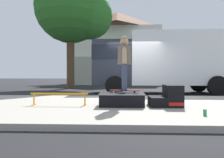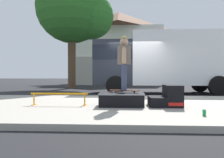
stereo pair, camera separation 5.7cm
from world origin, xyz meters
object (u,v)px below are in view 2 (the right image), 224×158
grind_rail (59,96)px  skater_kid (124,58)px  box_truck (161,60)px  skate_box (121,99)px  street_tree_main (76,10)px  kicker_ramp (167,97)px  soda_can (204,113)px  skateboard (124,91)px

grind_rail → skater_kid: skater_kid is taller
skater_kid → box_truck: box_truck is taller
skate_box → street_tree_main: street_tree_main is taller
kicker_ramp → box_truck: box_truck is taller
soda_can → street_tree_main: 13.22m
box_truck → skateboard: bearing=-109.4°
grind_rail → street_tree_main: (-1.75, 9.62, 5.29)m
skate_box → grind_rail: size_ratio=0.75×
soda_can → box_truck: size_ratio=0.02×
kicker_ramp → grind_rail: (-2.82, 0.02, 0.02)m
skater_kid → kicker_ramp: bearing=-2.6°
kicker_ramp → soda_can: kicker_ramp is taller
box_truck → skate_box: bearing=-109.8°
soda_can → street_tree_main: (-5.00, 10.94, 5.48)m
skater_kid → box_truck: bearing=70.6°
kicker_ramp → street_tree_main: bearing=115.4°
grind_rail → skater_kid: (1.71, 0.03, 0.98)m
box_truck → street_tree_main: (-5.40, 4.07, 3.96)m
skateboard → skater_kid: skater_kid is taller
street_tree_main → soda_can: bearing=-65.4°
street_tree_main → box_truck: bearing=-37.0°
skate_box → box_truck: 6.08m
skater_kid → soda_can: skater_kid is taller
skate_box → kicker_ramp: (1.17, -0.00, 0.04)m
soda_can → street_tree_main: bearing=114.6°
skater_kid → soda_can: (1.54, -1.35, -1.17)m
grind_rail → skate_box: bearing=-0.7°
skate_box → skater_kid: size_ratio=0.81×
kicker_ramp → grind_rail: bearing=179.6°
grind_rail → street_tree_main: 11.12m
skateboard → street_tree_main: 11.42m
skater_kid → street_tree_main: 11.07m
skate_box → box_truck: box_truck is taller
kicker_ramp → soda_can: bearing=-71.5°
skateboard → soda_can: 2.07m
skate_box → skater_kid: 1.05m
skate_box → skateboard: 0.23m
skate_box → kicker_ramp: size_ratio=1.43×
kicker_ramp → skateboard: bearing=177.4°
skate_box → street_tree_main: 11.54m
skater_kid → box_truck: size_ratio=0.20×
grind_rail → soda_can: (3.25, -1.32, -0.19)m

